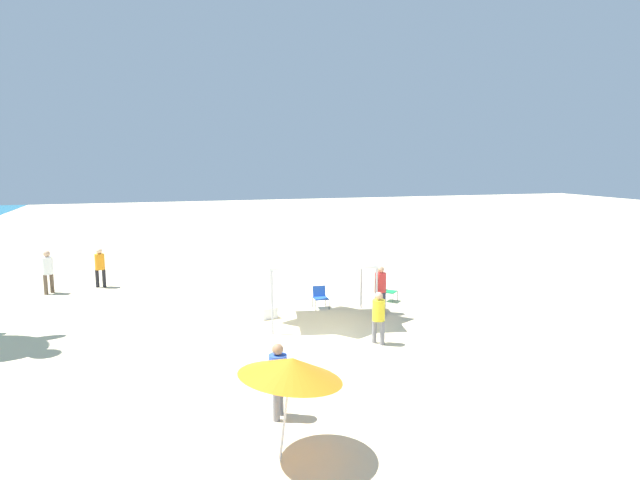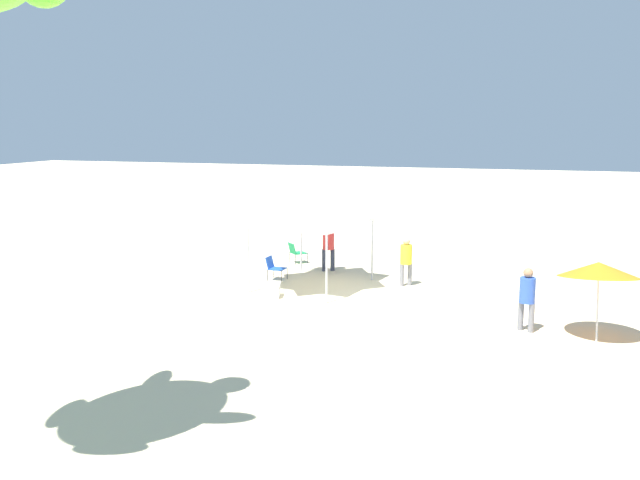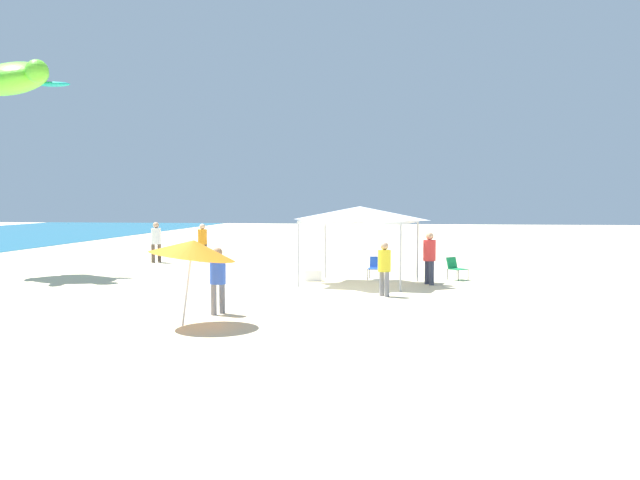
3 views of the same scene
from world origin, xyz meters
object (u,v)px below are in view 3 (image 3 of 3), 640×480
kite_turtle_lime (12,79)px  folding_chair_facing_ocean (455,267)px  person_by_tent (429,254)px  person_near_umbrella (384,264)px  beach_umbrella (193,248)px  canopy_tent (360,215)px  folding_chair_right_of_tent (376,266)px  person_beachcomber (218,275)px  person_far_stroller (156,239)px  person_watching_sky (202,239)px  cooler_box (313,275)px

kite_turtle_lime → folding_chair_facing_ocean: bearing=31.7°
person_by_tent → person_near_umbrella: bearing=127.1°
beach_umbrella → kite_turtle_lime: bearing=45.8°
beach_umbrella → kite_turtle_lime: size_ratio=0.49×
kite_turtle_lime → beach_umbrella: bearing=-13.5°
canopy_tent → folding_chair_right_of_tent: (1.56, -0.47, -1.91)m
person_beachcomber → person_far_stroller: (13.96, 6.85, 0.09)m
person_near_umbrella → person_watching_sky: bearing=5.1°
cooler_box → kite_turtle_lime: bearing=86.7°
kite_turtle_lime → person_far_stroller: bearing=88.3°
folding_chair_right_of_tent → canopy_tent: bearing=-103.4°
person_watching_sky → person_by_tent: bearing=165.3°
cooler_box → folding_chair_facing_ocean: bearing=-78.9°
beach_umbrella → person_watching_sky: bearing=16.2°
folding_chair_right_of_tent → kite_turtle_lime: (-0.13, 13.96, 7.05)m
beach_umbrella → person_far_stroller: (15.64, 6.74, -0.71)m
canopy_tent → cooler_box: (0.75, 1.75, -2.18)m
person_beachcomber → person_near_umbrella: person_beachcomber is taller
person_beachcomber → person_watching_sky: 15.35m
beach_umbrella → person_near_umbrella: 7.01m
beach_umbrella → folding_chair_facing_ocean: 12.28m
person_beachcomber → kite_turtle_lime: kite_turtle_lime is taller
person_near_umbrella → kite_turtle_lime: 16.48m
person_by_tent → kite_turtle_lime: size_ratio=0.41×
person_far_stroller → person_watching_sky: person_far_stroller is taller
beach_umbrella → person_beachcomber: 1.86m
folding_chair_facing_ocean → person_watching_sky: 12.72m
canopy_tent → person_far_stroller: bearing=54.6°
person_beachcomber → person_by_tent: bearing=171.1°
beach_umbrella → cooler_box: 9.58m
kite_turtle_lime → folding_chair_right_of_tent: bearing=31.2°
cooler_box → person_near_umbrella: person_near_umbrella is taller
person_far_stroller → person_near_umbrella: size_ratio=1.13×
cooler_box → person_near_umbrella: size_ratio=0.43×
person_near_umbrella → kite_turtle_lime: kite_turtle_lime is taller
folding_chair_right_of_tent → person_far_stroller: size_ratio=0.44×
cooler_box → kite_turtle_lime: 13.86m
folding_chair_right_of_tent → person_far_stroller: 11.78m
kite_turtle_lime → person_by_tent: bearing=26.0°
folding_chair_facing_ocean → person_by_tent: person_by_tent is taller
canopy_tent → folding_chair_facing_ocean: (1.75, -3.33, -1.91)m
folding_chair_facing_ocean → person_far_stroller: 14.30m
canopy_tent → person_by_tent: canopy_tent is taller
kite_turtle_lime → canopy_tent: bearing=24.6°
person_far_stroller → person_near_umbrella: 14.83m
canopy_tent → person_far_stroller: size_ratio=2.15×
folding_chair_right_of_tent → kite_turtle_lime: size_ratio=0.19×
folding_chair_facing_ocean → kite_turtle_lime: 18.24m
folding_chair_right_of_tent → person_beachcomber: 9.19m
canopy_tent → cooler_box: 2.89m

